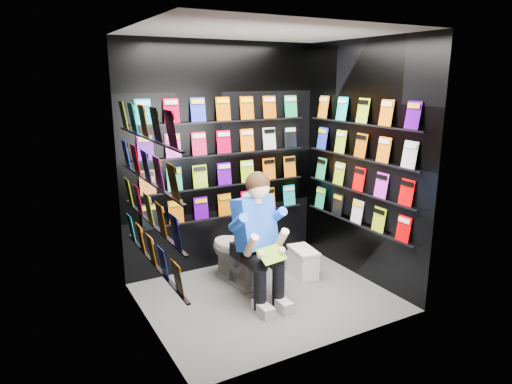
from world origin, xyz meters
TOP-DOWN VIEW (x-y plane):
  - floor at (0.00, 0.00)m, footprint 2.40×2.40m
  - ceiling at (0.00, 0.00)m, footprint 2.40×2.40m
  - wall_back at (0.00, 1.00)m, footprint 2.40×0.04m
  - wall_front at (0.00, -1.00)m, footprint 2.40×0.04m
  - wall_left at (-1.20, 0.00)m, footprint 0.04×2.00m
  - wall_right at (1.20, 0.00)m, footprint 0.04×2.00m
  - comics_back at (0.00, 0.97)m, footprint 2.10×0.06m
  - comics_left at (-1.17, 0.00)m, footprint 0.06×1.70m
  - comics_right at (1.17, 0.00)m, footprint 0.06×1.70m
  - toilet at (-0.10, 0.47)m, footprint 0.54×0.81m
  - longbox at (0.64, 0.26)m, footprint 0.27×0.41m
  - longbox_lid at (0.64, 0.26)m, footprint 0.29×0.44m
  - reader at (-0.10, 0.09)m, footprint 0.67×0.87m
  - held_comic at (-0.10, -0.26)m, footprint 0.30×0.21m

SIDE VIEW (x-z plane):
  - floor at x=0.00m, z-range 0.00..0.00m
  - longbox at x=0.64m, z-range 0.00..0.29m
  - longbox_lid at x=0.64m, z-range 0.29..0.32m
  - toilet at x=-0.10m, z-range 0.00..0.73m
  - held_comic at x=-0.10m, z-range 0.52..0.64m
  - reader at x=-0.10m, z-range 0.06..1.51m
  - wall_back at x=0.00m, z-range 0.00..2.60m
  - wall_front at x=0.00m, z-range 0.00..2.60m
  - wall_left at x=-1.20m, z-range 0.00..2.60m
  - wall_right at x=1.20m, z-range 0.00..2.60m
  - comics_back at x=0.00m, z-range 0.62..1.99m
  - comics_left at x=-1.17m, z-range 0.62..1.99m
  - comics_right at x=1.17m, z-range 0.62..1.99m
  - ceiling at x=0.00m, z-range 2.60..2.60m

